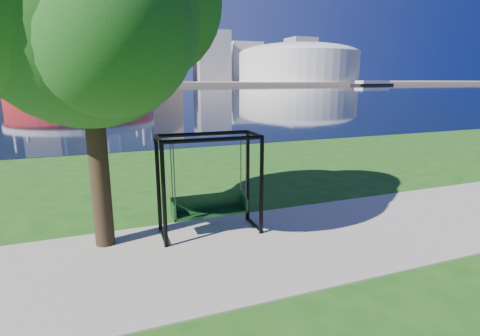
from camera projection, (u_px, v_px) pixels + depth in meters
ground at (233, 241)px, 8.53m from camera, size 900.00×900.00×0.00m
path at (241, 249)px, 8.07m from camera, size 120.00×4.00×0.03m
river at (104, 93)px, 101.17m from camera, size 900.00×180.00×0.02m
far_bank at (97, 83)px, 286.22m from camera, size 900.00×228.00×2.00m
stadium at (77, 61)px, 215.19m from camera, size 83.00×83.00×32.00m
arena at (298, 62)px, 265.44m from camera, size 84.00×84.00×26.56m
skyline at (87, 37)px, 288.85m from camera, size 392.00×66.00×96.50m
swing at (209, 187)px, 8.71m from camera, size 2.35×1.08×2.38m
park_tree at (82, 5)px, 7.20m from camera, size 5.77×5.22×7.17m
barge at (372, 83)px, 225.02m from camera, size 30.50×13.21×2.96m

